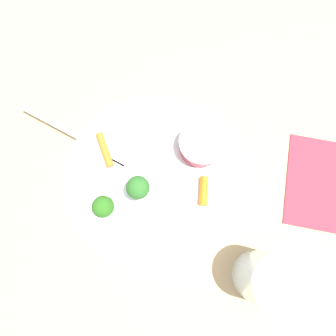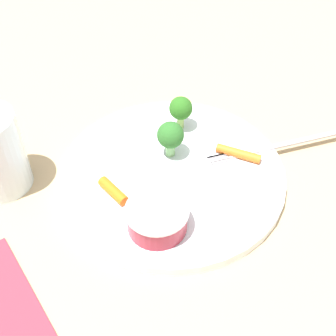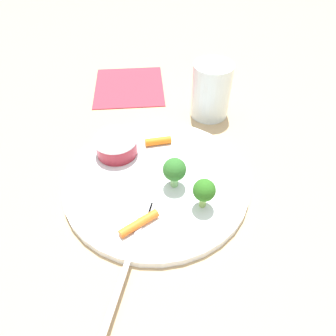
{
  "view_description": "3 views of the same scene",
  "coord_description": "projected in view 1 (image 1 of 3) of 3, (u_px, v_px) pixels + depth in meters",
  "views": [
    {
      "loc": [
        -0.06,
        0.08,
        0.42
      ],
      "look_at": [
        -0.01,
        -0.02,
        0.02
      ],
      "focal_mm": 30.05,
      "sensor_mm": 36.0,
      "label": 1
    },
    {
      "loc": [
        -0.15,
        -0.34,
        0.4
      ],
      "look_at": [
        -0.01,
        -0.0,
        0.02
      ],
      "focal_mm": 48.61,
      "sensor_mm": 36.0,
      "label": 2
    },
    {
      "loc": [
        0.3,
        0.05,
        0.34
      ],
      "look_at": [
        -0.01,
        0.02,
        0.03
      ],
      "focal_mm": 32.92,
      "sensor_mm": 36.0,
      "label": 3
    }
  ],
  "objects": [
    {
      "name": "carrot_stick_0",
      "position": [
        203.0,
        191.0,
        0.41
      ],
      "size": [
        0.02,
        0.04,
        0.01
      ],
      "primitive_type": "cylinder",
      "rotation": [
        1.57,
        0.0,
        0.32
      ],
      "color": "orange",
      "rests_on": "plate"
    },
    {
      "name": "broccoli_floret_0",
      "position": [
        138.0,
        188.0,
        0.38
      ],
      "size": [
        0.03,
        0.03,
        0.05
      ],
      "color": "#82C075",
      "rests_on": "plate"
    },
    {
      "name": "ground_plane",
      "position": [
        154.0,
        179.0,
        0.43
      ],
      "size": [
        2.4,
        2.4,
        0.0
      ],
      "primitive_type": "plane",
      "color": "tan"
    },
    {
      "name": "plate",
      "position": [
        154.0,
        178.0,
        0.42
      ],
      "size": [
        0.27,
        0.27,
        0.01
      ],
      "primitive_type": "cylinder",
      "color": "white",
      "rests_on": "ground_plane"
    },
    {
      "name": "carrot_stick_1",
      "position": [
        105.0,
        150.0,
        0.42
      ],
      "size": [
        0.05,
        0.05,
        0.01
      ],
      "primitive_type": "cylinder",
      "rotation": [
        1.57,
        0.0,
        0.77
      ],
      "color": "orange",
      "rests_on": "plate"
    },
    {
      "name": "sauce_cup",
      "position": [
        201.0,
        145.0,
        0.41
      ],
      "size": [
        0.07,
        0.07,
        0.03
      ],
      "color": "maroon",
      "rests_on": "plate"
    },
    {
      "name": "broccoli_floret_1",
      "position": [
        103.0,
        207.0,
        0.38
      ],
      "size": [
        0.03,
        0.03,
        0.05
      ],
      "color": "#8CB757",
      "rests_on": "plate"
    },
    {
      "name": "fork",
      "position": [
        75.0,
        135.0,
        0.43
      ],
      "size": [
        0.19,
        0.03,
        0.0
      ],
      "color": "#BAB2B6",
      "rests_on": "plate"
    },
    {
      "name": "drinking_glass",
      "position": [
        269.0,
        280.0,
        0.35
      ],
      "size": [
        0.07,
        0.07,
        0.1
      ],
      "primitive_type": "cylinder",
      "color": "silver",
      "rests_on": "ground_plane"
    }
  ]
}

